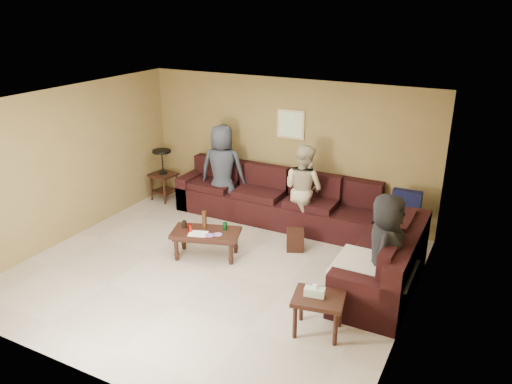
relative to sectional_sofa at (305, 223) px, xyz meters
The scene contains 10 objects.
room 2.18m from the sectional_sofa, 118.22° to the right, with size 5.60×5.50×2.50m.
sectional_sofa is the anchor object (origin of this frame).
coffee_table 1.67m from the sectional_sofa, 134.06° to the right, with size 1.15×0.82×0.71m.
end_table_left 3.24m from the sectional_sofa, behind, with size 0.50×0.50×1.03m.
side_table_right 2.44m from the sectional_sofa, 64.43° to the right, with size 0.68×0.59×0.64m.
waste_bin 0.39m from the sectional_sofa, 93.60° to the right, with size 0.27×0.27×0.32m, color black.
wall_art 1.82m from the sectional_sofa, 126.63° to the left, with size 0.52×0.04×0.52m.
person_left 1.94m from the sectional_sofa, 166.94° to the left, with size 0.82×0.54×1.69m, color #2E3340.
person_middle 0.61m from the sectional_sofa, 117.84° to the left, with size 0.75×0.58×1.54m, color #C2B590.
person_right 2.05m from the sectional_sofa, 38.08° to the right, with size 0.75×0.49×1.54m, color black.
Camera 1 is at (3.52, -5.49, 3.76)m, focal length 35.00 mm.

